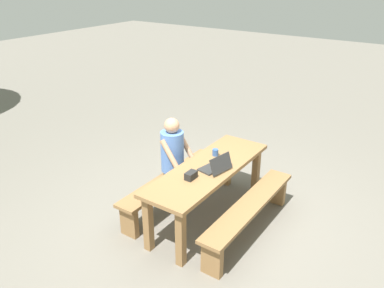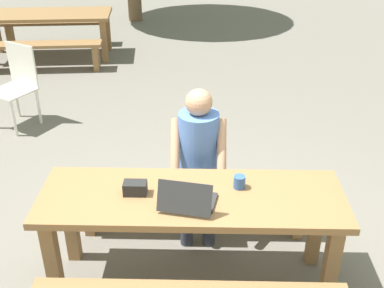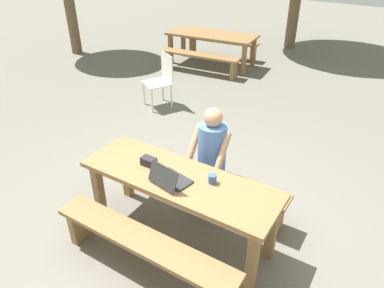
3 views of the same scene
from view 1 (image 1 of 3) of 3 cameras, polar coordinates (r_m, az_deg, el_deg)
name	(u,v)px [view 1 (image 1 of 3)]	position (r m, az deg, el deg)	size (l,w,h in m)	color
ground_plane	(208,218)	(5.31, 2.29, -10.66)	(30.00, 30.00, 0.00)	slate
picnic_table_front	(208,175)	(4.97, 2.41, -4.58)	(2.04, 0.66, 0.77)	olive
bench_near	(249,211)	(4.89, 8.37, -9.58)	(1.92, 0.30, 0.45)	olive
bench_far	(171,183)	(5.42, -3.02, -5.64)	(1.92, 0.30, 0.45)	olive
laptop	(216,166)	(4.81, 3.50, -3.25)	(0.39, 0.34, 0.22)	#2D2D2D
small_pouch	(191,175)	(4.62, -0.15, -4.60)	(0.15, 0.10, 0.09)	black
coffee_mug	(215,152)	(5.18, 3.42, -1.23)	(0.08, 0.08, 0.09)	#335693
person_seated	(174,156)	(5.23, -2.57, -1.74)	(0.42, 0.41, 1.28)	#333847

